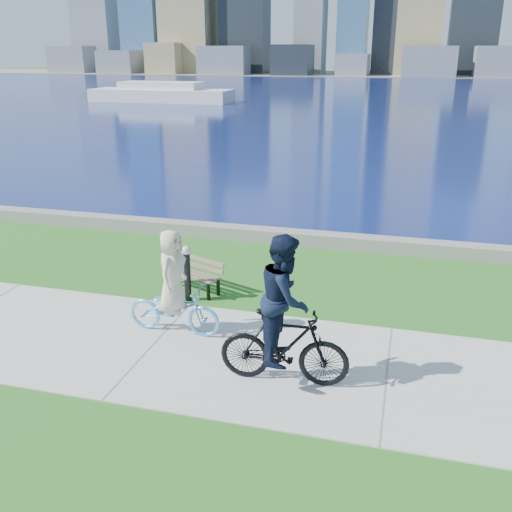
{
  "coord_description": "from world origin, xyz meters",
  "views": [
    {
      "loc": [
        0.07,
        -8.06,
        4.84
      ],
      "look_at": [
        -2.68,
        2.01,
        1.1
      ],
      "focal_mm": 40.0,
      "sensor_mm": 36.0,
      "label": 1
    }
  ],
  "objects_px": {
    "bollard_lamp": "(187,269)",
    "cyclist_man": "(285,323)",
    "cyclist_woman": "(173,296)",
    "park_bench": "(194,271)"
  },
  "relations": [
    {
      "from": "cyclist_woman",
      "to": "cyclist_man",
      "type": "distance_m",
      "value": 2.55
    },
    {
      "from": "bollard_lamp",
      "to": "cyclist_woman",
      "type": "distance_m",
      "value": 1.47
    },
    {
      "from": "cyclist_woman",
      "to": "cyclist_man",
      "type": "bearing_deg",
      "value": -115.35
    },
    {
      "from": "bollard_lamp",
      "to": "cyclist_man",
      "type": "xyz_separation_m",
      "value": [
        2.59,
        -2.54,
        0.34
      ]
    },
    {
      "from": "park_bench",
      "to": "cyclist_man",
      "type": "bearing_deg",
      "value": -27.45
    },
    {
      "from": "park_bench",
      "to": "cyclist_man",
      "type": "relative_size",
      "value": 0.61
    },
    {
      "from": "bollard_lamp",
      "to": "cyclist_woman",
      "type": "relative_size",
      "value": 0.61
    },
    {
      "from": "park_bench",
      "to": "cyclist_woman",
      "type": "bearing_deg",
      "value": -57.39
    },
    {
      "from": "cyclist_woman",
      "to": "cyclist_man",
      "type": "height_order",
      "value": "cyclist_man"
    },
    {
      "from": "bollard_lamp",
      "to": "cyclist_woman",
      "type": "bearing_deg",
      "value": -77.88
    }
  ]
}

